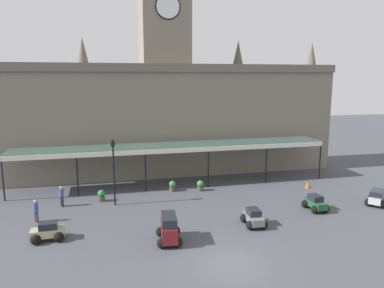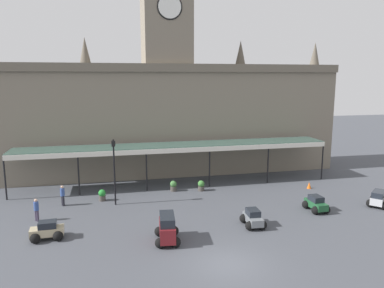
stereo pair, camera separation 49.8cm
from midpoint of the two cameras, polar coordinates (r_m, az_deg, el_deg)
ground_plane at (r=21.56m, az=5.30°, el=-17.94°), size 140.00×140.00×0.00m
station_building at (r=39.62m, az=-4.55°, el=5.23°), size 36.26×6.05×21.11m
entrance_canopy at (r=34.89m, az=-3.09°, el=-0.35°), size 29.68×3.26×3.91m
car_green_sedan at (r=30.46m, az=18.06°, el=-8.78°), size 1.55×2.07×1.19m
car_beige_sedan at (r=25.74m, az=-21.91°, el=-12.59°), size 2.09×1.59×1.19m
car_silver_estate at (r=33.55m, az=26.26°, el=-7.49°), size 2.40×2.33×1.27m
car_grey_sedan at (r=26.45m, az=8.97°, el=-11.32°), size 1.60×2.10×1.19m
car_maroon_van at (r=23.70m, az=-4.21°, el=-13.05°), size 1.77×2.49×1.77m
pedestrian_beside_cars at (r=28.87m, az=-23.44°, el=-9.34°), size 0.34×0.34×1.67m
pedestrian_crossing_forecourt at (r=31.49m, az=-19.93°, el=-7.49°), size 0.34×0.37×1.67m
victorian_lamppost at (r=30.01m, az=-12.48°, el=-3.21°), size 0.30×0.30×5.39m
traffic_cone at (r=36.24m, az=17.02°, el=-6.04°), size 0.40×0.40×0.59m
planter_near_kerb at (r=33.68m, az=-3.46°, el=-6.48°), size 0.60×0.60×0.96m
planter_by_canopy at (r=33.75m, az=0.86°, el=-6.43°), size 0.60×0.60×0.96m
planter_forecourt_centre at (r=31.95m, az=-14.27°, el=-7.72°), size 0.60×0.60×0.96m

